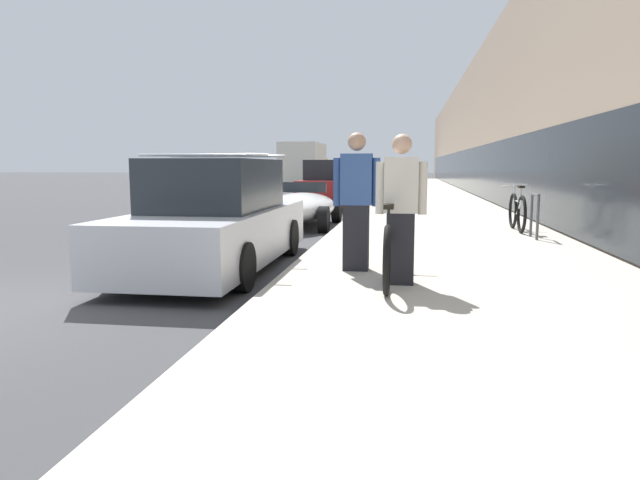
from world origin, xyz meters
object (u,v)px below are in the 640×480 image
(person_bystander, at_px, (356,202))
(cruiser_bike_nearest, at_px, (517,211))
(parked_sedan_far, at_px, (328,187))
(parked_sedan_curbside, at_px, (217,220))
(moving_truck, at_px, (304,166))
(person_rider, at_px, (401,210))
(vintage_roadster_curbside, at_px, (300,208))
(bike_rack_hoop, at_px, (535,211))
(tandem_bicycle, at_px, (390,245))

(person_bystander, relative_size, cruiser_bike_nearest, 1.03)
(cruiser_bike_nearest, bearing_deg, parked_sedan_far, 123.95)
(parked_sedan_curbside, bearing_deg, moving_truck, 97.68)
(person_rider, relative_size, moving_truck, 0.27)
(parked_sedan_curbside, relative_size, parked_sedan_far, 1.15)
(person_rider, distance_m, vintage_roadster_curbside, 7.64)
(person_bystander, bearing_deg, moving_truck, 101.51)
(person_rider, xyz_separation_m, cruiser_bike_nearest, (2.37, 5.85, -0.46))
(person_rider, bearing_deg, bike_rack_hoop, 61.94)
(parked_sedan_curbside, height_order, vintage_roadster_curbside, parked_sedan_curbside)
(bike_rack_hoop, bearing_deg, parked_sedan_far, 120.36)
(bike_rack_hoop, relative_size, vintage_roadster_curbside, 0.21)
(bike_rack_hoop, height_order, parked_sedan_far, parked_sedan_far)
(person_bystander, distance_m, parked_sedan_curbside, 2.16)
(bike_rack_hoop, bearing_deg, moving_truck, 109.53)
(person_rider, distance_m, person_bystander, 0.99)
(person_rider, distance_m, bike_rack_hoop, 5.22)
(person_bystander, bearing_deg, parked_sedan_curbside, 165.75)
(tandem_bicycle, distance_m, vintage_roadster_curbside, 7.25)
(person_bystander, relative_size, parked_sedan_far, 0.44)
(person_bystander, relative_size, bike_rack_hoop, 2.11)
(bike_rack_hoop, xyz_separation_m, moving_truck, (-8.93, 25.18, 0.81))
(cruiser_bike_nearest, bearing_deg, vintage_roadster_curbside, 164.66)
(person_bystander, height_order, parked_sedan_far, person_bystander)
(cruiser_bike_nearest, height_order, moving_truck, moving_truck)
(cruiser_bike_nearest, xyz_separation_m, vintage_roadster_curbside, (-4.88, 1.34, -0.07))
(vintage_roadster_curbside, bearing_deg, bike_rack_hoop, -27.61)
(person_rider, xyz_separation_m, moving_truck, (-6.48, 29.77, 0.46))
(tandem_bicycle, bearing_deg, bike_rack_hoop, 58.73)
(bike_rack_hoop, height_order, cruiser_bike_nearest, cruiser_bike_nearest)
(person_rider, height_order, vintage_roadster_curbside, person_rider)
(person_bystander, distance_m, bike_rack_hoop, 4.87)
(person_rider, height_order, moving_truck, moving_truck)
(person_bystander, bearing_deg, cruiser_bike_nearest, 59.77)
(person_bystander, relative_size, moving_truck, 0.28)
(parked_sedan_curbside, relative_size, moving_truck, 0.74)
(parked_sedan_curbside, xyz_separation_m, parked_sedan_far, (-0.03, 12.02, 0.04))
(parked_sedan_far, bearing_deg, tandem_bicycle, -78.92)
(tandem_bicycle, distance_m, person_bystander, 0.80)
(bike_rack_hoop, height_order, vintage_roadster_curbside, vintage_roadster_curbside)
(vintage_roadster_curbside, bearing_deg, parked_sedan_far, 91.43)
(tandem_bicycle, bearing_deg, parked_sedan_curbside, 158.89)
(cruiser_bike_nearest, xyz_separation_m, parked_sedan_far, (-5.04, 7.48, 0.21))
(vintage_roadster_curbside, bearing_deg, moving_truck, 99.95)
(parked_sedan_curbside, bearing_deg, person_rider, -26.49)
(tandem_bicycle, height_order, moving_truck, moving_truck)
(tandem_bicycle, height_order, bike_rack_hoop, tandem_bicycle)
(bike_rack_hoop, relative_size, moving_truck, 0.13)
(vintage_roadster_curbside, xyz_separation_m, parked_sedan_far, (-0.15, 6.15, 0.28))
(tandem_bicycle, distance_m, moving_truck, 30.11)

